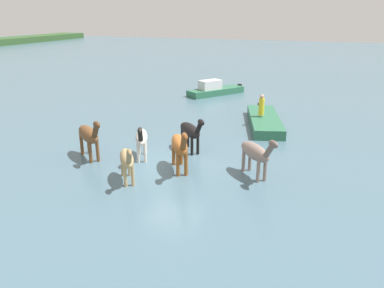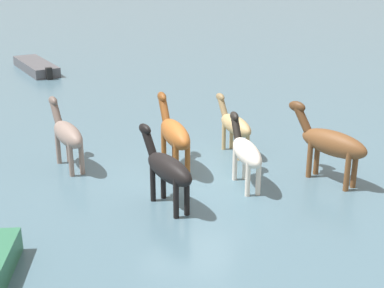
# 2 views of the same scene
# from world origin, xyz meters

# --- Properties ---
(ground_plane) EXTENTS (154.48, 154.48, 0.00)m
(ground_plane) POSITION_xyz_m (0.00, 0.00, 0.00)
(ground_plane) COLOR #476675
(horse_pinto_flank) EXTENTS (1.87, 2.29, 2.00)m
(horse_pinto_flank) POSITION_xyz_m (-0.45, 3.75, 1.10)
(horse_pinto_flank) COLOR brown
(horse_pinto_flank) RESTS_ON ground_plane
(horse_mid_herd) EXTENTS (1.92, 1.93, 1.83)m
(horse_mid_herd) POSITION_xyz_m (1.96, -0.12, 1.01)
(horse_mid_herd) COLOR black
(horse_mid_herd) RESTS_ON ground_plane
(horse_chestnut_trailing) EXTENTS (1.93, 1.54, 1.67)m
(horse_chestnut_trailing) POSITION_xyz_m (-2.04, 0.96, 0.92)
(horse_chestnut_trailing) COLOR tan
(horse_chestnut_trailing) RESTS_ON ground_plane
(horse_dark_mare) EXTENTS (2.40, 1.67, 2.00)m
(horse_dark_mare) POSITION_xyz_m (-0.36, -0.52, 1.10)
(horse_dark_mare) COLOR brown
(horse_dark_mare) RESTS_ON ground_plane
(horse_rear_stallion) EXTENTS (2.01, 1.91, 1.87)m
(horse_rear_stallion) POSITION_xyz_m (0.11, -3.53, 1.03)
(horse_rear_stallion) COLOR gray
(horse_rear_stallion) RESTS_ON ground_plane
(horse_gray_outer) EXTENTS (2.18, 1.30, 1.76)m
(horse_gray_outer) POSITION_xyz_m (0.34, 1.59, 0.97)
(horse_gray_outer) COLOR silver
(horse_gray_outer) RESTS_ON ground_plane
(boat_dinghy_port) EXTENTS (5.96, 3.12, 0.77)m
(boat_dinghy_port) POSITION_xyz_m (7.55, -2.56, 0.19)
(boat_dinghy_port) COLOR #2D6B4C
(boat_dinghy_port) RESTS_ON ground_plane
(boat_skiff_near) EXTENTS (4.64, 3.82, 1.34)m
(boat_skiff_near) POSITION_xyz_m (14.77, 2.67, 0.32)
(boat_skiff_near) COLOR #2D6B4C
(boat_skiff_near) RESTS_ON ground_plane
(person_spotter_bow) EXTENTS (0.32, 0.32, 1.19)m
(person_spotter_bow) POSITION_xyz_m (7.43, -2.36, 1.17)
(person_spotter_bow) COLOR yellow
(person_spotter_bow) RESTS_ON boat_dinghy_port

